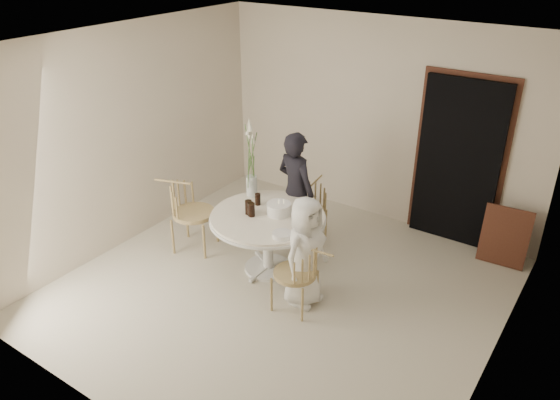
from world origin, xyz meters
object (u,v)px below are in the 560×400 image
Objects in this scene: chair_far at (312,202)px; chair_right at (304,269)px; birthday_cake at (279,209)px; chair_left at (184,205)px; table at (268,224)px; flower_vase at (251,166)px; girl at (296,191)px; boy at (305,252)px.

chair_far is 1.55m from chair_right.
chair_left is at bearing -168.93° from birthday_cake.
chair_left is at bearing -145.15° from chair_far.
table is 0.74m from flower_vase.
girl is (-0.81, 1.08, 0.25)m from chair_right.
boy is (0.66, -1.22, 0.12)m from chair_far.
girl is at bearing -71.71° from chair_left.
table is at bearing -99.24° from chair_far.
flower_vase is at bearing 53.23° from girl.
table is 1.34× the size of flower_vase.
table is at bearing -135.06° from birthday_cake.
table is 0.88× the size of girl.
birthday_cake is at bearing -132.89° from chair_right.
flower_vase is (-0.46, 0.31, 0.50)m from table.
flower_vase is (-1.21, 0.72, 0.61)m from chair_right.
table is at bearing -124.40° from chair_right.
table is 1.08× the size of boy.
chair_left is (-1.92, 0.26, 0.08)m from chair_right.
chair_right is 2.83× the size of birthday_cake.
chair_left reaches higher than chair_right.
birthday_cake is (0.15, -0.58, 0.04)m from girl.
flower_vase reaches higher than birthday_cake.
girl reaches higher than boy.
chair_right is at bearing -69.71° from chair_far.
chair_far is 0.98× the size of chair_right.
birthday_cake reaches higher than chair_far.
chair_left is 1.00m from flower_vase.
birthday_cake is (-0.66, 0.50, 0.29)m from chair_right.
boy is 1.36m from flower_vase.
girl is at bearing 42.21° from boy.
birthday_cake is at bearing -21.79° from flower_vase.
chair_left is 0.60× the size of girl.
table is at bearing -100.77° from chair_left.
chair_left is 1.84m from boy.
chair_right reaches higher than chair_far.
boy is at bearing -22.17° from table.
flower_vase is at bearing 145.83° from table.
girl reaches higher than birthday_cake.
chair_right is 1.37m from girl.
girl is (-0.07, -0.28, 0.26)m from chair_far.
birthday_cake reaches higher than chair_left.
table is 0.87m from chair_right.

